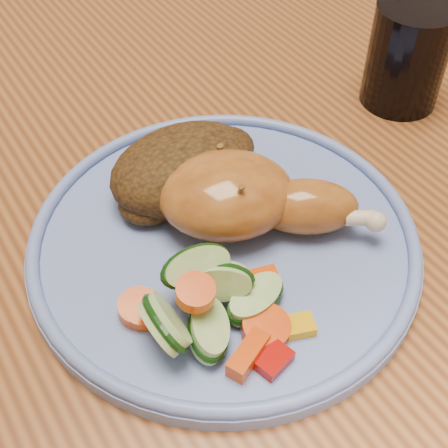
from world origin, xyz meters
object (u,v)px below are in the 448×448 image
object	(u,v)px
dining_table	(175,213)
plate	(224,243)
drinking_glass	(407,56)
chair_far	(7,66)

from	to	relation	value
dining_table	plate	bearing A→B (deg)	-99.98
plate	drinking_glass	size ratio (longest dim) A/B	3.05
chair_far	drinking_glass	xyz separation A→B (m)	(0.22, -0.68, 0.30)
chair_far	plate	world-z (taller)	chair_far
dining_table	chair_far	bearing A→B (deg)	90.00
chair_far	plate	xyz separation A→B (m)	(-0.02, -0.75, 0.26)
dining_table	drinking_glass	size ratio (longest dim) A/B	14.62
drinking_glass	dining_table	bearing A→B (deg)	166.29
chair_far	dining_table	bearing A→B (deg)	-90.00
dining_table	plate	size ratio (longest dim) A/B	4.79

